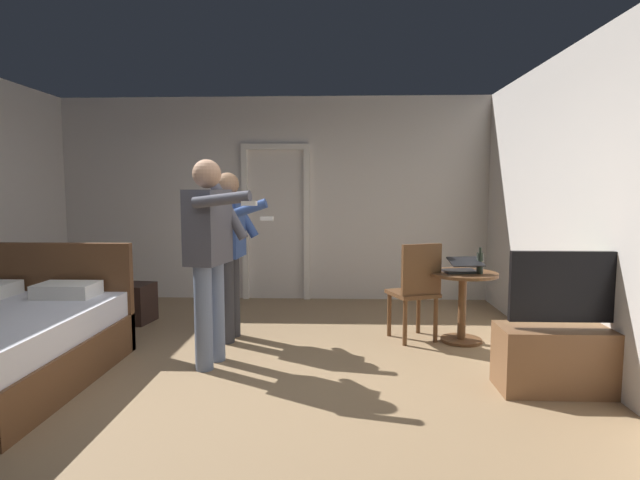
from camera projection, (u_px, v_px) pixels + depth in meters
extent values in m
plane|color=#997A56|center=(226.00, 381.00, 4.01)|extent=(6.71, 6.71, 0.00)
cube|color=silver|center=(274.00, 199.00, 6.96)|extent=(6.07, 0.12, 2.76)
cube|color=silver|center=(617.00, 207.00, 3.76)|extent=(0.12, 6.34, 2.76)
cube|color=white|center=(245.00, 225.00, 6.93)|extent=(0.08, 0.08, 2.05)
cube|color=white|center=(307.00, 225.00, 6.90)|extent=(0.08, 0.08, 2.05)
cube|color=white|center=(275.00, 147.00, 6.81)|extent=(0.93, 0.08, 0.08)
cube|color=brown|center=(44.00, 297.00, 4.74)|extent=(1.69, 0.08, 1.02)
cube|color=white|center=(67.00, 290.00, 4.46)|extent=(0.50, 0.34, 0.12)
cube|color=brown|center=(567.00, 359.00, 3.78)|extent=(1.02, 0.40, 0.49)
cube|color=black|center=(572.00, 287.00, 3.71)|extent=(0.91, 0.05, 0.53)
cube|color=#4B9259|center=(570.00, 286.00, 3.74)|extent=(0.85, 0.01, 0.47)
cylinder|color=brown|center=(462.00, 309.00, 5.01)|extent=(0.08, 0.08, 0.67)
cylinder|color=brown|center=(461.00, 340.00, 5.04)|extent=(0.41, 0.41, 0.03)
cylinder|color=brown|center=(463.00, 274.00, 4.97)|extent=(0.68, 0.68, 0.03)
cube|color=black|center=(460.00, 271.00, 4.97)|extent=(0.36, 0.28, 0.02)
cube|color=black|center=(466.00, 262.00, 4.84)|extent=(0.35, 0.25, 0.08)
cube|color=navy|center=(465.00, 262.00, 4.85)|extent=(0.32, 0.21, 0.06)
cylinder|color=#262B24|center=(480.00, 263.00, 4.88)|extent=(0.06, 0.06, 0.21)
cylinder|color=#262B24|center=(480.00, 250.00, 4.86)|extent=(0.03, 0.03, 0.05)
cylinder|color=brown|center=(418.00, 312.00, 5.32)|extent=(0.04, 0.04, 0.45)
cylinder|color=brown|center=(389.00, 315.00, 5.21)|extent=(0.04, 0.04, 0.45)
cylinder|color=brown|center=(436.00, 320.00, 5.00)|extent=(0.04, 0.04, 0.45)
cylinder|color=brown|center=(405.00, 323.00, 4.89)|extent=(0.04, 0.04, 0.45)
cube|color=brown|center=(412.00, 293.00, 5.08)|extent=(0.54, 0.54, 0.04)
cube|color=brown|center=(421.00, 270.00, 4.89)|extent=(0.41, 0.19, 0.50)
cylinder|color=slate|center=(216.00, 311.00, 4.45)|extent=(0.15, 0.15, 0.89)
cylinder|color=slate|center=(203.00, 318.00, 4.21)|extent=(0.15, 0.15, 0.89)
cube|color=#4C4C56|center=(208.00, 227.00, 4.26)|extent=(0.34, 0.48, 0.63)
sphere|color=tan|center=(207.00, 174.00, 4.21)|extent=(0.24, 0.24, 0.24)
cylinder|color=#4C4C56|center=(229.00, 212.00, 4.46)|extent=(0.35, 0.16, 0.51)
cylinder|color=#4C4C56|center=(222.00, 200.00, 3.94)|extent=(0.50, 0.19, 0.14)
cube|color=white|center=(249.00, 203.00, 3.86)|extent=(0.12, 0.06, 0.04)
cylinder|color=#333338|center=(233.00, 296.00, 5.19)|extent=(0.15, 0.15, 0.84)
cylinder|color=#333338|center=(226.00, 301.00, 4.97)|extent=(0.15, 0.15, 0.84)
cube|color=#334C8C|center=(228.00, 227.00, 5.01)|extent=(0.29, 0.41, 0.60)
sphere|color=#936B4C|center=(227.00, 184.00, 4.97)|extent=(0.23, 0.23, 0.23)
cylinder|color=#334C8C|center=(243.00, 215.00, 5.21)|extent=(0.34, 0.11, 0.48)
cylinder|color=#334C8C|center=(244.00, 210.00, 4.75)|extent=(0.46, 0.12, 0.23)
cube|color=white|center=(267.00, 219.00, 4.71)|extent=(0.12, 0.04, 0.04)
cube|color=#1E2D38|center=(127.00, 303.00, 5.82)|extent=(0.58, 0.37, 0.42)
cube|color=black|center=(129.00, 303.00, 5.77)|extent=(0.55, 0.46, 0.44)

